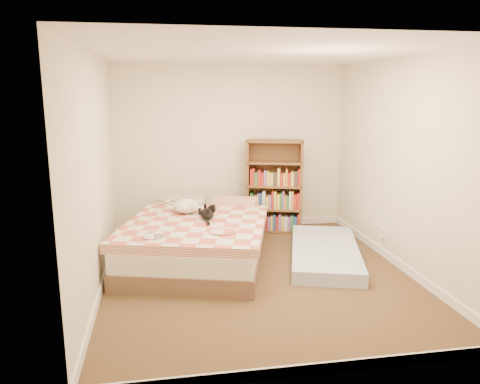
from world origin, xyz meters
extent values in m
cube|color=#4F3A21|center=(0.00, 0.00, 0.00)|extent=(3.50, 4.00, 0.01)
cube|color=white|center=(0.00, 0.00, 2.50)|extent=(3.50, 4.00, 0.01)
cube|color=#EAE2C5|center=(0.00, 2.00, 1.25)|extent=(3.50, 0.01, 2.50)
cube|color=#EAE2C5|center=(0.00, -2.00, 1.25)|extent=(3.50, 0.01, 2.50)
cube|color=#EAE2C5|center=(-1.75, 0.00, 1.25)|extent=(0.01, 4.00, 2.50)
cube|color=#EAE2C5|center=(1.75, 0.00, 1.25)|extent=(0.01, 4.00, 2.50)
cube|color=white|center=(0.00, 1.99, 0.05)|extent=(3.50, 0.02, 0.10)
cube|color=white|center=(0.00, -1.99, 0.05)|extent=(3.50, 0.02, 0.10)
cube|color=white|center=(-1.74, 0.00, 0.05)|extent=(0.02, 4.00, 0.10)
cube|color=white|center=(1.74, 0.00, 0.05)|extent=(0.02, 4.00, 0.10)
cube|color=white|center=(1.74, 0.40, 0.30)|extent=(0.03, 0.09, 0.13)
cube|color=brown|center=(-0.63, 0.65, 0.10)|extent=(2.13, 2.61, 0.20)
cube|color=silver|center=(-0.63, 0.65, 0.32)|extent=(2.09, 2.55, 0.23)
cube|color=#C45B48|center=(-0.63, 0.65, 0.49)|extent=(2.10, 2.24, 0.11)
cube|color=#6B655A|center=(-1.01, 1.50, 0.52)|extent=(0.71, 0.55, 0.17)
cube|color=#C45B48|center=(-0.26, 1.50, 0.52)|extent=(0.71, 0.55, 0.17)
cube|color=brown|center=(0.21, 1.70, 0.70)|extent=(0.11, 0.28, 1.40)
cube|color=brown|center=(1.01, 1.70, 0.70)|extent=(0.11, 0.28, 1.40)
cube|color=brown|center=(0.61, 1.83, 0.70)|extent=(0.81, 0.25, 1.40)
cube|color=brown|center=(0.61, 1.70, 0.02)|extent=(0.88, 0.50, 0.03)
cube|color=brown|center=(0.61, 1.70, 0.71)|extent=(0.88, 0.50, 0.03)
cube|color=brown|center=(0.61, 1.70, 1.38)|extent=(0.88, 0.50, 0.03)
cube|color=#6F8EB9|center=(0.97, 0.41, 0.08)|extent=(1.32, 2.00, 0.17)
ellipsoid|color=black|center=(-0.52, 0.62, 0.60)|extent=(0.29, 0.39, 0.12)
sphere|color=black|center=(-0.52, 0.81, 0.61)|extent=(0.15, 0.15, 0.11)
cone|color=black|center=(-0.55, 0.85, 0.66)|extent=(0.05, 0.05, 0.04)
cone|color=black|center=(-0.49, 0.85, 0.66)|extent=(0.05, 0.05, 0.04)
cylinder|color=black|center=(-0.43, 0.38, 0.57)|extent=(0.11, 0.20, 0.04)
ellipsoid|color=silver|center=(-0.76, 0.96, 0.63)|extent=(0.38, 0.41, 0.18)
sphere|color=silver|center=(-0.66, 0.85, 0.65)|extent=(0.16, 0.16, 0.14)
sphere|color=silver|center=(-0.60, 0.80, 0.63)|extent=(0.07, 0.07, 0.06)
sphere|color=silver|center=(-0.91, 1.03, 0.61)|extent=(0.09, 0.09, 0.08)
camera|label=1|loc=(-1.07, -5.01, 2.10)|focal=35.00mm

